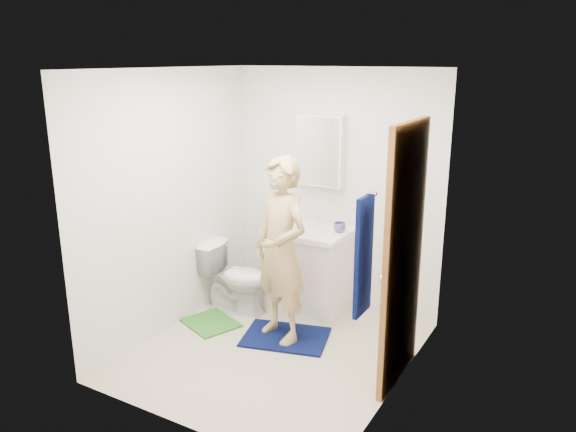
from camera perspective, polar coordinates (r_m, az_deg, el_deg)
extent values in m
cube|color=beige|center=(5.07, -1.42, -13.65)|extent=(2.20, 2.40, 0.02)
cube|color=white|center=(4.41, -1.64, 14.88)|extent=(2.20, 2.40, 0.02)
cube|color=silver|center=(5.63, 4.91, 2.60)|extent=(2.20, 0.02, 2.40)
cube|color=silver|center=(3.67, -11.44, -4.98)|extent=(2.20, 0.02, 2.40)
cube|color=silver|center=(5.24, -11.95, 1.31)|extent=(0.02, 2.40, 2.40)
cube|color=silver|center=(4.15, 11.70, -2.52)|extent=(0.02, 2.40, 2.40)
cube|color=white|center=(5.68, 2.07, -5.70)|extent=(0.75, 0.55, 0.80)
cube|color=white|center=(5.53, 2.11, -1.61)|extent=(0.79, 0.59, 0.05)
cylinder|color=white|center=(5.53, 2.11, -1.46)|extent=(0.40, 0.40, 0.03)
cylinder|color=silver|center=(5.66, 2.97, -0.31)|extent=(0.03, 0.03, 0.12)
cube|color=white|center=(5.55, 3.28, 6.66)|extent=(0.50, 0.12, 0.70)
cube|color=white|center=(5.50, 2.99, 6.57)|extent=(0.46, 0.01, 0.66)
cube|color=#A2642C|center=(4.35, 11.64, -4.07)|extent=(0.05, 0.80, 2.05)
sphere|color=gold|center=(4.11, 9.62, -6.31)|extent=(0.07, 0.07, 0.07)
cube|color=#061041|center=(3.65, 7.69, -4.06)|extent=(0.03, 0.24, 0.80)
cylinder|color=silver|center=(3.52, 8.54, 2.28)|extent=(0.06, 0.02, 0.02)
imported|color=white|center=(5.70, -5.24, -6.21)|extent=(0.73, 0.47, 0.70)
cube|color=#061041|center=(5.26, -0.24, -12.19)|extent=(0.87, 0.72, 0.02)
cube|color=#38852C|center=(5.57, -7.85, -10.70)|extent=(0.62, 0.58, 0.02)
imported|color=#AA4F6E|center=(5.55, -0.63, -0.21)|extent=(0.09, 0.10, 0.20)
imported|color=#654496|center=(5.45, 5.27, -1.15)|extent=(0.14, 0.14, 0.09)
imported|color=tan|center=(4.92, -0.72, -3.51)|extent=(0.71, 0.59, 1.67)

